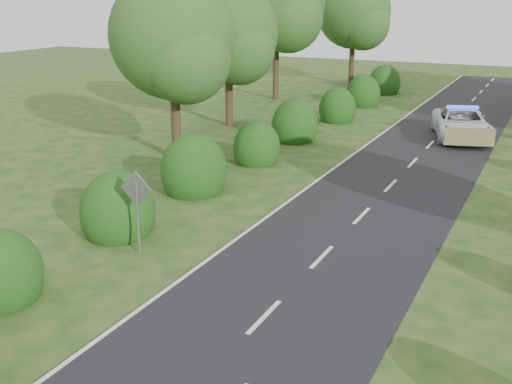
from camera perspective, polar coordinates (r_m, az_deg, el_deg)
The scene contains 10 objects.
ground at distance 15.53m, azimuth 0.73°, elevation -11.11°, with size 120.00×120.00×0.00m, color #203F18.
road at distance 28.94m, azimuth 13.33°, elevation 2.08°, with size 6.00×70.00×0.02m, color black.
road_markings at distance 27.37m, azimuth 9.11°, elevation 1.49°, with size 4.96×70.00×0.01m.
hedgerow_left at distance 27.82m, azimuth -1.31°, elevation 3.51°, with size 2.75×50.41×3.00m.
tree_left_a at distance 28.84m, azimuth -7.12°, elevation 13.12°, with size 5.74×5.60×8.38m.
tree_left_b at distance 36.52m, azimuth -2.23°, elevation 13.63°, with size 5.74×5.60×8.07m.
tree_left_c at distance 46.07m, azimuth 2.10°, elevation 16.25°, with size 6.97×6.80×10.22m.
tree_left_d at distance 54.65m, azimuth 8.91°, elevation 15.30°, with size 6.15×6.00×8.89m.
road_sign at distance 18.84m, azimuth -10.56°, elevation -0.70°, with size 1.06×0.08×2.53m.
police_van at distance 35.51m, azimuth 17.78°, elevation 5.80°, with size 4.14×6.24×1.74m.
Camera 1 is at (5.72, -12.40, 7.39)m, focal length 45.00 mm.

